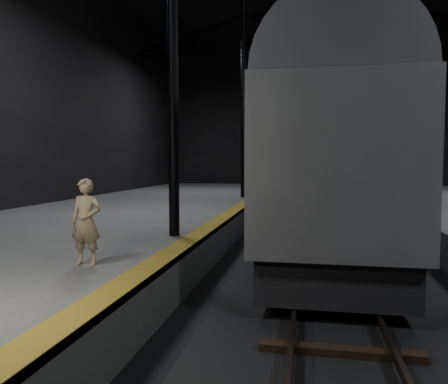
# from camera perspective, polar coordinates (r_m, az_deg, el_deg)

# --- Properties ---
(ground) EXTENTS (44.00, 44.00, 0.00)m
(ground) POSITION_cam_1_polar(r_m,az_deg,el_deg) (14.77, 12.73, -7.28)
(ground) COLOR black
(ground) RESTS_ON ground
(platform_left) EXTENTS (9.00, 43.80, 1.00)m
(platform_left) POSITION_cam_1_polar(r_m,az_deg,el_deg) (16.25, -14.80, -4.50)
(platform_left) COLOR #4D4D4A
(platform_left) RESTS_ON ground
(tactile_strip) EXTENTS (0.50, 43.80, 0.01)m
(tactile_strip) POSITION_cam_1_polar(r_m,az_deg,el_deg) (14.85, 0.14, -3.19)
(tactile_strip) COLOR brown
(tactile_strip) RESTS_ON platform_left
(track) EXTENTS (2.40, 43.00, 0.24)m
(track) POSITION_cam_1_polar(r_m,az_deg,el_deg) (14.76, 12.74, -7.02)
(track) COLOR #3F3328
(track) RESTS_ON ground
(train) EXTENTS (3.26, 21.78, 5.82)m
(train) POSITION_cam_1_polar(r_m,az_deg,el_deg) (18.30, 12.50, 5.11)
(train) COLOR #9A9CA1
(train) RESTS_ON ground
(woman) EXTENTS (0.58, 0.38, 1.56)m
(woman) POSITION_cam_1_polar(r_m,az_deg,el_deg) (8.22, -17.57, -3.75)
(woman) COLOR tan
(woman) RESTS_ON platform_left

